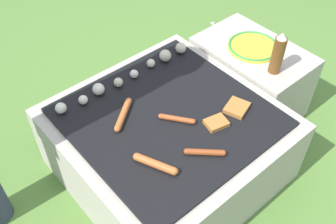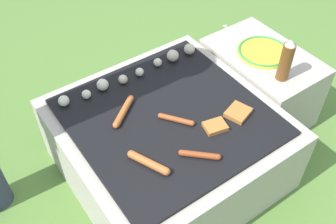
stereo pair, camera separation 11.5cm
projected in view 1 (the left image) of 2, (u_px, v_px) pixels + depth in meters
name	position (u px, v px, depth m)	size (l,w,h in m)	color
ground_plane	(168.00, 168.00, 1.98)	(14.00, 14.00, 0.00)	#567F38
grill	(168.00, 144.00, 1.84)	(0.91, 0.91, 0.39)	#B2AA9E
side_ledge	(249.00, 77.00, 2.18)	(0.38, 0.59, 0.39)	#B2AA9E
sausage_front_center	(205.00, 152.00, 1.55)	(0.13, 0.12, 0.02)	#93421E
sausage_back_right	(177.00, 119.00, 1.67)	(0.11, 0.14, 0.02)	#A34C23
sausage_mid_right	(155.00, 164.00, 1.50)	(0.10, 0.18, 0.03)	#B7602D
sausage_front_left	(123.00, 114.00, 1.69)	(0.16, 0.13, 0.03)	#B7602D
bread_slice_center	(237.00, 108.00, 1.72)	(0.13, 0.12, 0.02)	#B27033
bread_slice_left	(216.00, 123.00, 1.66)	(0.11, 0.09, 0.02)	#B27033
mushroom_row	(132.00, 73.00, 1.86)	(0.73, 0.07, 0.06)	silver
plate_colorful	(253.00, 46.00, 2.04)	(0.27, 0.27, 0.02)	yellow
condiment_bottle	(278.00, 54.00, 1.84)	(0.06, 0.06, 0.22)	brown
fork_utensil	(220.00, 32.00, 2.14)	(0.08, 0.21, 0.01)	silver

